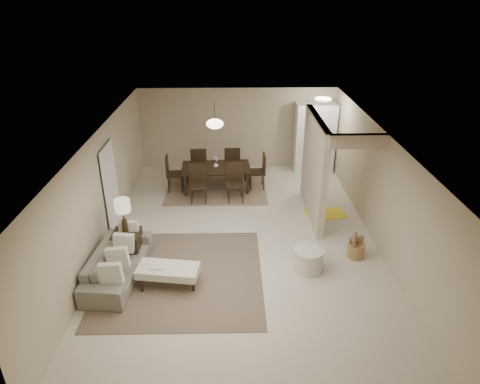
{
  "coord_description": "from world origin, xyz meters",
  "views": [
    {
      "loc": [
        -0.19,
        -8.28,
        5.2
      ],
      "look_at": [
        -0.01,
        0.36,
        1.05
      ],
      "focal_mm": 32.0,
      "sensor_mm": 36.0,
      "label": 1
    }
  ],
  "objects_px": {
    "sofa": "(118,263)",
    "side_table": "(128,245)",
    "ottoman_bench": "(168,271)",
    "round_pouf": "(308,260)",
    "wicker_basket": "(356,250)",
    "dining_table": "(216,178)",
    "pantry_cabinet": "(315,138)"
  },
  "relations": [
    {
      "from": "sofa",
      "to": "wicker_basket",
      "type": "xyz_separation_m",
      "value": [
        4.88,
        0.59,
        -0.15
      ]
    },
    {
      "from": "sofa",
      "to": "wicker_basket",
      "type": "distance_m",
      "value": 4.92
    },
    {
      "from": "pantry_cabinet",
      "to": "dining_table",
      "type": "bearing_deg",
      "value": -154.91
    },
    {
      "from": "side_table",
      "to": "dining_table",
      "type": "distance_m",
      "value": 3.81
    },
    {
      "from": "sofa",
      "to": "round_pouf",
      "type": "bearing_deg",
      "value": -82.35
    },
    {
      "from": "pantry_cabinet",
      "to": "wicker_basket",
      "type": "distance_m",
      "value": 4.93
    },
    {
      "from": "ottoman_bench",
      "to": "wicker_basket",
      "type": "bearing_deg",
      "value": 21.25
    },
    {
      "from": "ottoman_bench",
      "to": "dining_table",
      "type": "distance_m",
      "value": 4.41
    },
    {
      "from": "round_pouf",
      "to": "wicker_basket",
      "type": "xyz_separation_m",
      "value": [
        1.1,
        0.45,
        -0.08
      ]
    },
    {
      "from": "pantry_cabinet",
      "to": "ottoman_bench",
      "type": "relative_size",
      "value": 1.71
    },
    {
      "from": "dining_table",
      "to": "pantry_cabinet",
      "type": "bearing_deg",
      "value": 22.11
    },
    {
      "from": "ottoman_bench",
      "to": "wicker_basket",
      "type": "relative_size",
      "value": 3.37
    },
    {
      "from": "round_pouf",
      "to": "dining_table",
      "type": "height_order",
      "value": "dining_table"
    },
    {
      "from": "round_pouf",
      "to": "pantry_cabinet",
      "type": "bearing_deg",
      "value": 79.12
    },
    {
      "from": "pantry_cabinet",
      "to": "side_table",
      "type": "height_order",
      "value": "pantry_cabinet"
    },
    {
      "from": "wicker_basket",
      "to": "dining_table",
      "type": "bearing_deg",
      "value": 131.59
    },
    {
      "from": "ottoman_bench",
      "to": "wicker_basket",
      "type": "xyz_separation_m",
      "value": [
        3.85,
        0.89,
        -0.18
      ]
    },
    {
      "from": "ottoman_bench",
      "to": "side_table",
      "type": "distance_m",
      "value": 1.37
    },
    {
      "from": "sofa",
      "to": "side_table",
      "type": "height_order",
      "value": "sofa"
    },
    {
      "from": "ottoman_bench",
      "to": "dining_table",
      "type": "bearing_deg",
      "value": 87.97
    },
    {
      "from": "side_table",
      "to": "dining_table",
      "type": "xyz_separation_m",
      "value": [
        1.77,
        3.38,
        0.03
      ]
    },
    {
      "from": "side_table",
      "to": "ottoman_bench",
      "type": "bearing_deg",
      "value": -44.52
    },
    {
      "from": "sofa",
      "to": "side_table",
      "type": "bearing_deg",
      "value": 1.19
    },
    {
      "from": "sofa",
      "to": "ottoman_bench",
      "type": "relative_size",
      "value": 1.72
    },
    {
      "from": "sofa",
      "to": "side_table",
      "type": "relative_size",
      "value": 3.47
    },
    {
      "from": "sofa",
      "to": "dining_table",
      "type": "xyz_separation_m",
      "value": [
        1.82,
        4.04,
        0.02
      ]
    },
    {
      "from": "wicker_basket",
      "to": "dining_table",
      "type": "height_order",
      "value": "dining_table"
    },
    {
      "from": "pantry_cabinet",
      "to": "sofa",
      "type": "relative_size",
      "value": 0.99
    },
    {
      "from": "ottoman_bench",
      "to": "round_pouf",
      "type": "height_order",
      "value": "round_pouf"
    },
    {
      "from": "side_table",
      "to": "sofa",
      "type": "bearing_deg",
      "value": -94.32
    },
    {
      "from": "sofa",
      "to": "wicker_basket",
      "type": "relative_size",
      "value": 5.81
    },
    {
      "from": "pantry_cabinet",
      "to": "round_pouf",
      "type": "bearing_deg",
      "value": -100.88
    }
  ]
}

